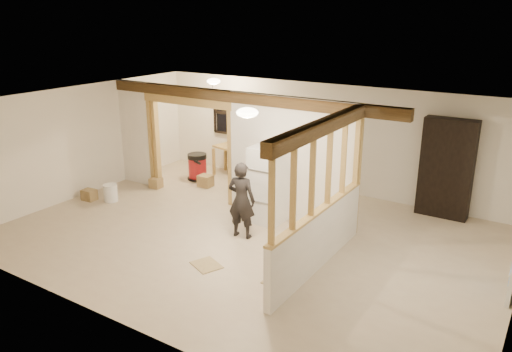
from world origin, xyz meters
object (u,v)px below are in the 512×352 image
Objects in this scene: work_table at (237,162)px; bookshelf at (446,168)px; refrigerator at (268,185)px; shop_vac at (197,167)px; woman at (241,200)px.

bookshelf is (5.07, 0.11, 0.64)m from work_table.
refrigerator is 2.29× the size of shop_vac.
woman is at bearing -133.57° from bookshelf.
refrigerator is at bearing -101.04° from woman.
work_table reaches higher than shop_vac.
work_table is 5.11m from bookshelf.
bookshelf is at bearing -142.70° from woman.
shop_vac is at bearing -171.39° from bookshelf.
shop_vac is (-2.86, 1.31, -0.44)m from refrigerator.
bookshelf is at bearing 13.15° from work_table.
work_table is at bearing -178.70° from bookshelf.
refrigerator is 3.18m from shop_vac.
refrigerator is at bearing -24.56° from shop_vac.
refrigerator is 0.90m from woman.
work_table is (-2.14, 2.96, -0.35)m from woman.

